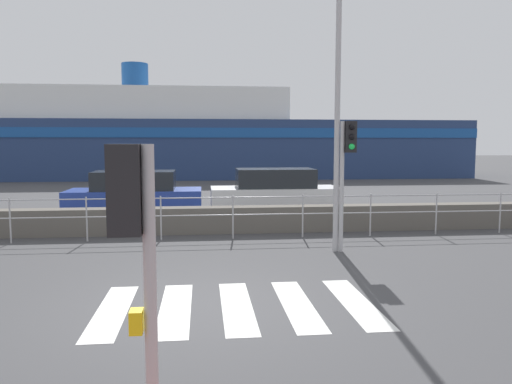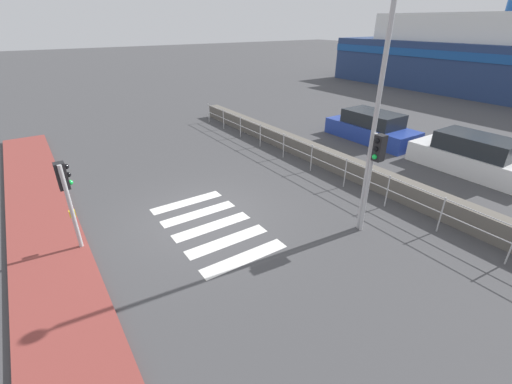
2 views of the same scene
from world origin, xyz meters
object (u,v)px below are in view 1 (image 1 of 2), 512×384
object	(u,v)px
traffic_light_near	(134,232)
traffic_light_far	(347,156)
parked_car_white	(275,192)
streetlamp	(340,71)
ferry_boat	(187,140)
parked_car_blue	(135,195)

from	to	relation	value
traffic_light_near	traffic_light_far	distance (m)	7.75
parked_car_white	traffic_light_near	bearing A→B (deg)	-102.69
streetlamp	ferry_boat	size ratio (longest dim) A/B	0.17
traffic_light_near	parked_car_white	bearing A→B (deg)	77.31
streetlamp	ferry_boat	xyz separation A→B (m)	(-3.95, 25.08, -1.37)
traffic_light_near	ferry_boat	distance (m)	31.82
parked_car_blue	traffic_light_far	bearing A→B (deg)	-51.75
traffic_light_near	parked_car_blue	xyz separation A→B (m)	(-1.82, 13.78, -1.14)
traffic_light_far	streetlamp	xyz separation A→B (m)	(-0.22, -0.10, 1.80)
traffic_light_far	parked_car_blue	xyz separation A→B (m)	(-5.48, 6.95, -1.50)
traffic_light_far	streetlamp	world-z (taller)	streetlamp
streetlamp	parked_car_white	distance (m)	7.79
streetlamp	traffic_light_far	bearing A→B (deg)	24.23
parked_car_blue	parked_car_white	bearing A→B (deg)	0.00
ferry_boat	parked_car_blue	bearing A→B (deg)	-94.17
ferry_boat	streetlamp	bearing A→B (deg)	-81.05
parked_car_blue	parked_car_white	size ratio (longest dim) A/B	1.00
traffic_light_far	parked_car_blue	size ratio (longest dim) A/B	0.63
traffic_light_near	traffic_light_far	bearing A→B (deg)	61.78
traffic_light_far	parked_car_white	bearing A→B (deg)	94.61
streetlamp	traffic_light_near	bearing A→B (deg)	-117.12
streetlamp	ferry_boat	world-z (taller)	ferry_boat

